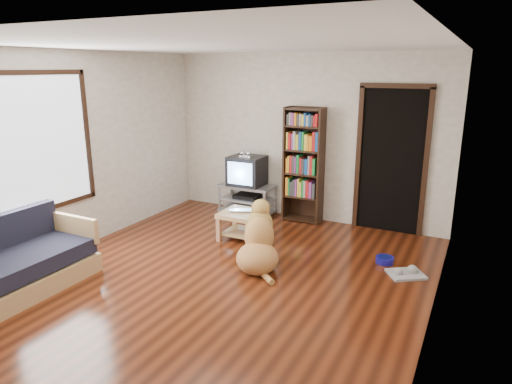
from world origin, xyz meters
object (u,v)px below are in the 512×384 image
at_px(dog, 259,243).
at_px(dog_bowl, 385,260).
at_px(laptop, 240,212).
at_px(grey_rag, 406,274).
at_px(crt_tv, 248,170).
at_px(tv_stand, 247,198).
at_px(bookshelf, 304,159).
at_px(coffee_table, 241,220).
at_px(sofa, 10,271).

bearing_deg(dog, dog_bowl, 29.70).
distance_m(laptop, grey_rag, 2.36).
relative_size(laptop, crt_tv, 0.56).
bearing_deg(crt_tv, tv_stand, -90.00).
distance_m(laptop, bookshelf, 1.41).
bearing_deg(laptop, tv_stand, 88.15).
height_order(laptop, dog_bowl, laptop).
distance_m(laptop, crt_tv, 1.25).
bearing_deg(tv_stand, laptop, -66.76).
relative_size(grey_rag, tv_stand, 0.44).
height_order(grey_rag, dog, dog).
bearing_deg(grey_rag, laptop, 176.17).
distance_m(tv_stand, bookshelf, 1.20).
relative_size(tv_stand, bookshelf, 0.50).
bearing_deg(coffee_table, laptop, -90.00).
bearing_deg(sofa, tv_stand, 74.98).
relative_size(dog_bowl, grey_rag, 0.55).
xyz_separation_m(dog_bowl, coffee_table, (-2.02, -0.07, 0.24)).
distance_m(grey_rag, sofa, 4.46).
distance_m(laptop, sofa, 2.93).
bearing_deg(laptop, coffee_table, 64.91).
bearing_deg(crt_tv, dog_bowl, -22.26).
relative_size(sofa, coffee_table, 3.27).
bearing_deg(dog, grey_rag, 17.72).
bearing_deg(coffee_table, dog_bowl, 1.85).
bearing_deg(bookshelf, crt_tv, -175.68).
distance_m(tv_stand, sofa, 3.76).
xyz_separation_m(sofa, coffee_table, (1.44, 2.57, 0.02)).
height_order(laptop, bookshelf, bookshelf).
xyz_separation_m(crt_tv, coffee_table, (0.47, -1.08, -0.46)).
height_order(coffee_table, dog, dog).
height_order(dog_bowl, bookshelf, bookshelf).
relative_size(bookshelf, coffee_table, 3.27).
height_order(tv_stand, coffee_table, tv_stand).
bearing_deg(tv_stand, crt_tv, 90.00).
bearing_deg(tv_stand, dog_bowl, -21.82).
height_order(tv_stand, crt_tv, crt_tv).
distance_m(crt_tv, bookshelf, 0.99).
bearing_deg(tv_stand, sofa, -105.02).
bearing_deg(grey_rag, sofa, -147.58).
height_order(laptop, coffee_table, laptop).
bearing_deg(bookshelf, coffee_table, -112.68).
distance_m(tv_stand, dog, 2.10).
bearing_deg(dog, crt_tv, 121.51).
bearing_deg(sofa, coffee_table, 60.72).
bearing_deg(bookshelf, dog, -85.26).
bearing_deg(dog, coffee_table, 131.47).
relative_size(sofa, dog, 1.97).
relative_size(dog_bowl, dog, 0.24).
bearing_deg(grey_rag, coffee_table, 175.43).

